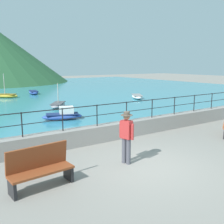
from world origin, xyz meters
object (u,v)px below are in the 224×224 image
object	(u,v)px
person_walking	(126,135)
boat_5	(6,96)
boat_2	(137,96)
boat_7	(58,105)
bench_main	(40,167)
boat_0	(63,115)
boat_4	(34,92)

from	to	relation	value
person_walking	boat_5	distance (m)	19.66
person_walking	boat_2	bearing A→B (deg)	49.73
boat_2	boat_7	distance (m)	8.12
bench_main	boat_0	distance (m)	8.35
boat_4	person_walking	bearing A→B (deg)	-99.10
boat_2	boat_4	world-z (taller)	same
person_walking	boat_5	world-z (taller)	boat_5
person_walking	boat_4	bearing A→B (deg)	80.90
bench_main	person_walking	world-z (taller)	person_walking
boat_0	boat_5	distance (m)	12.31
boat_0	boat_2	world-z (taller)	boat_0
bench_main	boat_0	xyz separation A→B (m)	(3.81, 7.42, -0.23)
person_walking	boat_2	size ratio (longest dim) A/B	0.72
bench_main	boat_0	bearing A→B (deg)	62.86
bench_main	boat_7	xyz separation A→B (m)	(5.18, 11.60, -0.30)
person_walking	bench_main	bearing A→B (deg)	-178.43
boat_0	boat_4	distance (m)	14.10
person_walking	boat_7	distance (m)	11.77
bench_main	boat_2	distance (m)	18.10
boat_4	boat_7	world-z (taller)	boat_7
boat_4	boat_7	distance (m)	9.76
boat_2	boat_7	size ratio (longest dim) A/B	1.02
boat_0	boat_7	bearing A→B (deg)	71.78
person_walking	boat_7	xyz separation A→B (m)	(2.26, 11.52, -0.72)
person_walking	boat_2	xyz separation A→B (m)	(10.35, 12.22, -0.72)
boat_2	bench_main	bearing A→B (deg)	-137.17
person_walking	boat_0	xyz separation A→B (m)	(0.89, 7.34, -0.65)
boat_2	boat_7	bearing A→B (deg)	-175.08
boat_0	boat_5	bearing A→B (deg)	92.87
boat_0	boat_4	xyz separation A→B (m)	(2.51, 13.87, -0.07)
boat_5	person_walking	bearing A→B (deg)	-90.79
bench_main	boat_7	world-z (taller)	boat_7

